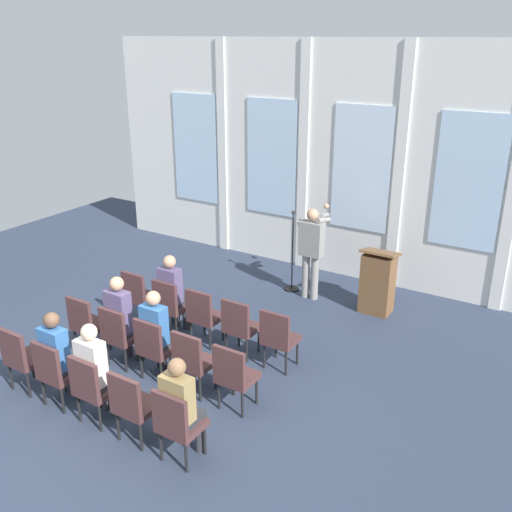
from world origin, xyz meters
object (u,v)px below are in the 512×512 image
Objects in this scene: chair_r1_c0 at (86,322)px; chair_r2_c2 at (92,386)px; audience_r1_c2 at (157,330)px; chair_r2_c0 at (22,356)px; chair_r0_c3 at (239,324)px; chair_r1_c2 at (154,345)px; audience_r2_c2 at (95,368)px; audience_r0_c1 at (173,290)px; lectern at (378,282)px; chair_r0_c2 at (203,313)px; chair_r1_c4 at (234,374)px; chair_r2_c1 at (55,370)px; audience_r1_c1 at (121,316)px; chair_r2_c3 at (133,403)px; chair_r0_c1 at (170,303)px; audience_r2_c4 at (181,403)px; speaker at (311,247)px; chair_r2_c4 at (177,422)px; chair_r0_c4 at (278,336)px; chair_r1_c3 at (192,359)px; mic_stand at (292,273)px; chair_r0_c0 at (139,294)px; audience_r2_c1 at (59,353)px; chair_r1_c1 at (119,333)px.

chair_r1_c0 is 1.00× the size of chair_r2_c2.
audience_r1_c2 is 1.80m from chair_r2_c0.
chair_r1_c2 is (-0.66, -1.13, 0.00)m from chair_r0_c3.
audience_r0_c1 is at bearing 106.29° from audience_r2_c2.
chair_r0_c2 is (-1.86, -2.48, -0.02)m from lectern.
chair_r1_c4 and chair_r2_c1 have the same top height.
audience_r1_c1 is 1.80m from chair_r2_c3.
chair_r0_c3 is 1.00× the size of chair_r2_c0.
audience_r1_c1 is at bearing -90.00° from chair_r0_c1.
chair_r0_c3 is at bearing 106.88° from audience_r2_c4.
chair_r2_c2 is (0.66, -1.21, -0.23)m from audience_r1_c1.
chair_r2_c4 is (0.70, -4.65, -0.45)m from speaker.
chair_r0_c2 and chair_r0_c4 have the same top height.
audience_r2_c2 is at bearing -97.75° from speaker.
chair_r1_c0 is 2.87m from chair_r2_c4.
chair_r2_c3 is at bearing -90.00° from chair_r1_c3.
chair_r0_c4 is at bearing 90.00° from audience_r2_c4.
chair_r2_c2 is at bearing 180.00° from chair_r2_c4.
mic_stand reaches higher than chair_r0_c4.
chair_r1_c0 is 0.68× the size of audience_r1_c1.
chair_r1_c4 is at bearing -78.80° from speaker.
chair_r0_c1 is at bearing 106.86° from audience_r2_c2.
chair_r2_c1 is at bearing -120.32° from chair_r0_c3.
chair_r1_c2 is 1.31m from chair_r2_c3.
chair_r0_c2 is at bearing 73.70° from chair_r2_c1.
chair_r2_c3 is at bearing -84.24° from mic_stand.
lectern is 4.03m from chair_r0_c0.
audience_r0_c1 is 1.42× the size of chair_r1_c0.
chair_r1_c3 is 1.00× the size of chair_r2_c3.
chair_r1_c2 is at bearing 59.68° from chair_r2_c1.
lectern is 4.77m from chair_r2_c4.
chair_r1_c2 is 0.66m from chair_r1_c3.
chair_r1_c4 is 0.71× the size of audience_r2_c1.
audience_r2_c2 is at bearing -0.11° from audience_r2_c1.
mic_stand is 3.82m from chair_r1_c4.
audience_r2_c2 is (1.32, 0.08, 0.21)m from chair_r2_c0.
audience_r1_c1 is (-1.32, -1.05, 0.23)m from chair_r0_c3.
audience_r1_c2 is 1.42× the size of chair_r1_c4.
chair_r2_c4 is at bearing 0.00° from chair_r2_c1.
audience_r2_c1 is at bearing 177.65° from chair_r2_c4.
chair_r0_c3 is at bearing 120.32° from chair_r1_c4.
chair_r0_c4 is 2.28m from chair_r1_c1.
chair_r2_c4 is 0.72× the size of audience_r2_c4.
chair_r1_c3 is (1.98, 0.00, 0.00)m from chair_r1_c0.
mic_stand is at bearing 79.88° from audience_r2_c1.
chair_r0_c0 is 2.28m from chair_r1_c3.
chair_r0_c2 and chair_r2_c4 have the same top height.
chair_r1_c0 is 1.00× the size of chair_r1_c2.
chair_r0_c1 is (-1.28, -2.39, -0.45)m from speaker.
audience_r0_c1 is 1.42× the size of chair_r1_c3.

